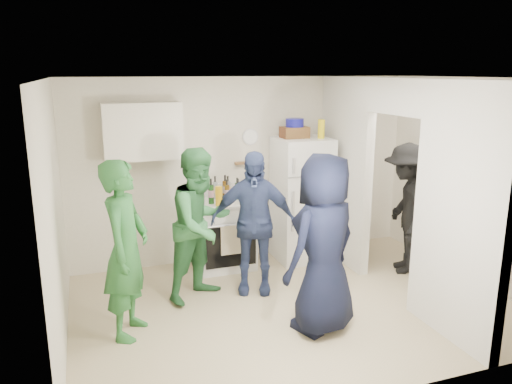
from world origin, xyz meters
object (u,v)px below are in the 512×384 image
fridge (301,199)px  blue_bowl (295,123)px  person_green_left (126,250)px  person_denim (253,223)px  person_green_center (201,224)px  wicker_basket (295,132)px  stove (224,234)px  person_nook (406,209)px  person_navy (324,244)px  yellow_cup_stack_top (321,129)px

fridge → blue_bowl: blue_bowl is taller
person_green_left → person_denim: bearing=-45.4°
person_green_left → person_green_center: person_green_left is taller
wicker_basket → person_denim: (-0.88, -0.85, -0.92)m
stove → person_nook: person_nook is taller
wicker_basket → person_navy: bearing=-104.9°
stove → person_denim: 0.92m
person_navy → person_green_left: bearing=-40.0°
fridge → person_green_center: 1.76m
yellow_cup_stack_top → person_green_left: yellow_cup_stack_top is taller
person_nook → wicker_basket: bearing=-103.0°
stove → person_denim: person_denim is taller
person_green_left → person_green_center: (0.88, 0.59, -0.01)m
person_green_center → person_navy: bearing=-80.4°
wicker_basket → yellow_cup_stack_top: (0.32, -0.15, 0.05)m
fridge → wicker_basket: (-0.10, 0.05, 0.92)m
stove → fridge: bearing=-1.6°
person_nook → blue_bowl: bearing=-103.0°
person_navy → yellow_cup_stack_top: bearing=-138.6°
yellow_cup_stack_top → person_nook: size_ratio=0.15×
stove → blue_bowl: bearing=1.1°
yellow_cup_stack_top → person_nook: (0.87, -0.76, -0.98)m
wicker_basket → person_green_center: wicker_basket is taller
person_green_left → person_nook: (3.56, 0.49, -0.04)m
wicker_basket → blue_bowl: 0.13m
stove → yellow_cup_stack_top: yellow_cup_stack_top is taller
fridge → person_navy: size_ratio=0.93×
person_denim → person_navy: 1.16m
fridge → person_navy: 2.00m
blue_bowl → person_green_left: 2.93m
person_green_center → wicker_basket: bearing=-2.3°
wicker_basket → person_denim: bearing=-136.0°
stove → blue_bowl: size_ratio=3.82×
yellow_cup_stack_top → person_green_center: size_ratio=0.14×
stove → person_nook: 2.40m
fridge → blue_bowl: (-0.10, 0.05, 1.05)m
yellow_cup_stack_top → person_denim: bearing=-149.8°
wicker_basket → yellow_cup_stack_top: 0.36m
person_green_center → person_nook: person_green_center is taller
stove → fridge: (1.10, -0.03, 0.39)m
wicker_basket → person_navy: 2.19m
person_green_center → person_nook: bearing=-33.1°
wicker_basket → person_green_left: 2.89m
person_denim → person_nook: (2.07, -0.06, -0.00)m
fridge → person_denim: bearing=-140.8°
wicker_basket → person_denim: wicker_basket is taller
person_denim → person_nook: person_denim is taller
stove → person_green_center: (-0.48, -0.79, 0.42)m
person_navy → fridge: bearing=-131.6°
wicker_basket → stove: bearing=-178.9°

